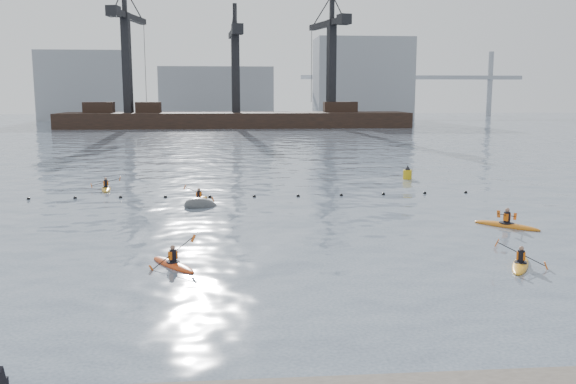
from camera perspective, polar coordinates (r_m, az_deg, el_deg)
The scene contains 11 objects.
ground at distance 19.83m, azimuth -4.05°, elevation -11.34°, with size 400.00×400.00×0.00m, color #3D4A59.
float_line at distance 41.69m, azimuth -5.25°, elevation -0.41°, with size 33.24×0.73×0.24m.
barge_pier at distance 128.67m, azimuth -4.97°, elevation 6.89°, with size 72.00×19.30×29.50m.
skyline at distance 168.89m, azimuth -4.17°, elevation 9.93°, with size 141.00×28.00×22.00m.
kayaker_0 at distance 25.45m, azimuth -10.69°, elevation -6.60°, with size 2.30×2.85×1.27m.
kayaker_1 at distance 26.69m, azimuth 20.92°, elevation -6.32°, with size 2.00×2.90×1.15m.
kayaker_3 at distance 40.39m, azimuth -8.33°, elevation -0.69°, with size 2.03×3.05×1.15m.
kayaker_4 at distance 34.22m, azimuth 19.77°, elevation -2.89°, with size 3.00×3.08×1.18m.
kayaker_5 at distance 46.66m, azimuth -16.66°, elevation 0.35°, with size 2.13×3.24×1.06m.
mooring_buoy at distance 38.28m, azimuth -8.13°, elevation -1.37°, with size 2.20×1.30×1.10m, color #3A3C3E.
nav_buoy at distance 51.05m, azimuth 11.11°, elevation 1.63°, with size 0.71×0.71×1.30m.
Camera 1 is at (-0.23, -18.58, 6.94)m, focal length 38.00 mm.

